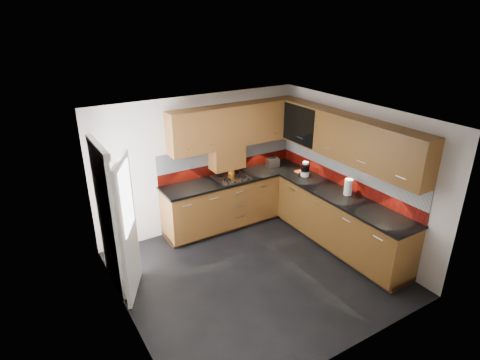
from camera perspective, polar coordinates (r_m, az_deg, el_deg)
room at (r=5.49m, az=2.43°, el=-0.37°), size 4.00×3.80×2.64m
base_cabinets at (r=7.04m, az=6.30°, el=-4.51°), size 2.70×3.20×0.95m
countertop at (r=6.82m, az=6.45°, el=-0.99°), size 2.72×3.22×0.04m
backsplash at (r=7.00m, az=6.90°, el=2.21°), size 2.70×3.20×0.54m
upper_cabinets at (r=6.66m, az=7.62°, el=6.80°), size 2.50×3.20×0.72m
extractor_hood at (r=7.09m, az=-1.89°, el=3.26°), size 0.60×0.33×0.40m
glass_cabinet at (r=7.16m, az=9.23°, el=8.08°), size 0.32×0.80×0.66m
back_door at (r=5.69m, az=-17.23°, el=-5.83°), size 0.42×1.19×2.04m
gas_hob at (r=7.07m, az=-1.19°, el=0.39°), size 0.59×0.52×0.05m
utensil_pot at (r=7.21m, az=-1.27°, el=1.57°), size 0.13×0.13×0.46m
toaster at (r=7.59m, az=4.66°, el=2.48°), size 0.26×0.18×0.17m
food_processor at (r=7.22m, az=9.26°, el=1.48°), size 0.16×0.16×0.26m
paper_towel at (r=6.63m, az=15.14°, el=-0.97°), size 0.17×0.17×0.27m
orange_cloth at (r=7.43m, az=8.37°, el=1.20°), size 0.14×0.12×0.01m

